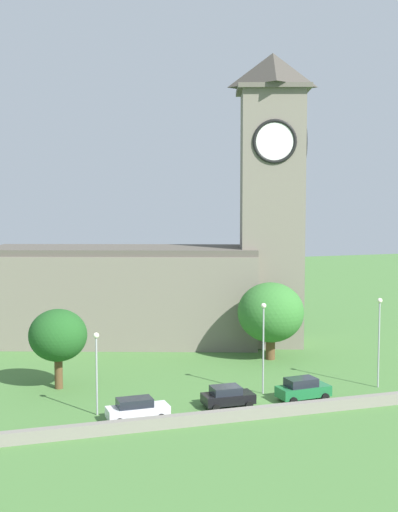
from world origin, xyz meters
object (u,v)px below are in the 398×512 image
(tree_riverside_west, at_px, (271,313))
(streetlamp_east_mid, at_px, (379,329))
(car_black, at_px, (228,396))
(tree_riverside_east, at_px, (58,336))
(church, at_px, (172,264))
(streetlamp_central, at_px, (263,334))
(streetlamp_west_mid, at_px, (96,359))
(car_green, at_px, (303,389))
(car_white, at_px, (137,409))

(tree_riverside_west, bearing_deg, streetlamp_east_mid, -69.15)
(car_black, bearing_deg, tree_riverside_east, 141.96)
(church, bearing_deg, streetlamp_east_mid, -62.61)
(streetlamp_central, bearing_deg, streetlamp_west_mid, -174.44)
(streetlamp_west_mid, distance_m, streetlamp_east_mid, 24.59)
(streetlamp_west_mid, bearing_deg, streetlamp_east_mid, 0.15)
(car_green, height_order, streetlamp_west_mid, streetlamp_west_mid)
(tree_riverside_west, bearing_deg, church, 124.03)
(church, height_order, tree_riverside_east, church)
(church, xyz_separation_m, car_black, (-2.37, -24.43, -8.07))
(church, xyz_separation_m, car_white, (-9.96, -25.60, -8.03))
(streetlamp_central, height_order, streetlamp_east_mid, streetlamp_east_mid)
(car_green, bearing_deg, church, 99.34)
(car_green, relative_size, streetlamp_east_mid, 0.57)
(car_black, distance_m, streetlamp_central, 6.43)
(car_white, relative_size, tree_riverside_west, 0.59)
(car_black, bearing_deg, streetlamp_central, 31.61)
(car_green, relative_size, tree_riverside_east, 0.65)
(church, distance_m, streetlamp_west_mid, 26.85)
(streetlamp_east_mid, bearing_deg, tree_riverside_east, 162.73)
(car_black, distance_m, tree_riverside_east, 15.77)
(streetlamp_east_mid, relative_size, tree_riverside_west, 1.00)
(car_green, height_order, tree_riverside_east, tree_riverside_east)
(tree_riverside_east, bearing_deg, streetlamp_central, -23.08)
(church, bearing_deg, tree_riverside_west, -55.97)
(car_white, bearing_deg, streetlamp_east_mid, 6.16)
(car_white, height_order, tree_riverside_east, tree_riverside_east)
(car_green, bearing_deg, car_black, 177.55)
(streetlamp_central, xyz_separation_m, streetlamp_east_mid, (10.27, -1.33, 0.07))
(streetlamp_east_mid, bearing_deg, tree_riverside_west, 110.85)
(church, distance_m, car_black, 25.84)
(church, height_order, car_white, church)
(car_black, xyz_separation_m, streetlamp_central, (4.12, 2.54, 4.24))
(tree_riverside_east, bearing_deg, tree_riverside_west, 10.88)
(church, relative_size, tree_riverside_east, 5.19)
(streetlamp_west_mid, distance_m, tree_riverside_east, 8.51)
(church, height_order, tree_riverside_west, church)
(car_white, relative_size, tree_riverside_east, 0.67)
(car_black, height_order, tree_riverside_west, tree_riverside_west)
(tree_riverside_west, xyz_separation_m, tree_riverside_east, (-21.73, -4.18, -0.16))
(car_white, relative_size, streetlamp_central, 0.60)
(streetlamp_central, relative_size, streetlamp_east_mid, 0.98)
(tree_riverside_west, relative_size, tree_riverside_east, 1.13)
(car_black, relative_size, tree_riverside_west, 0.52)
(car_white, relative_size, streetlamp_east_mid, 0.59)
(streetlamp_east_mid, xyz_separation_m, tree_riverside_west, (-4.72, 12.40, -0.35))
(church, xyz_separation_m, tree_riverside_east, (-14.42, -15.00, -4.27))
(tree_riverside_west, bearing_deg, tree_riverside_east, -169.12)
(car_black, xyz_separation_m, tree_riverside_east, (-12.06, 9.43, 3.80))
(car_white, relative_size, car_black, 1.15)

